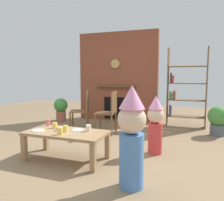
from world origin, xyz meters
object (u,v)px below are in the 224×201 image
paper_plate_front (77,130)px  potted_plant_short (61,108)px  paper_cup_near_right (60,131)px  potted_plant_tall (218,119)px  coffee_table (66,136)px  paper_cup_far_right (65,129)px  dining_chair_left (83,108)px  paper_cup_far_left (48,122)px  bookshelf (184,90)px  paper_cup_near_left (88,128)px  birthday_cake_slice (58,129)px  paper_plate_rear (38,130)px  child_in_pink (155,123)px  dining_chair_middle (110,110)px  paper_cup_center (55,125)px  child_with_cone_hat (132,134)px

paper_plate_front → potted_plant_short: bearing=128.0°
paper_cup_near_right → potted_plant_tall: bearing=47.3°
coffee_table → paper_cup_far_right: 0.11m
paper_plate_front → dining_chair_left: 1.72m
coffee_table → paper_cup_near_right: 0.20m
paper_cup_near_right → paper_cup_far_left: bearing=141.0°
bookshelf → paper_cup_far_left: (-1.99, -2.61, -0.41)m
paper_cup_near_left → potted_plant_tall: 2.85m
coffee_table → birthday_cake_slice: bearing=-173.0°
paper_plate_rear → birthday_cake_slice: size_ratio=1.78×
child_in_pink → dining_chair_left: (-1.78, 0.96, 0.02)m
paper_cup_near_right → paper_cup_far_left: 0.64m
paper_cup_near_left → dining_chair_middle: 1.50m
paper_cup_center → paper_plate_front: size_ratio=0.53×
paper_cup_far_left → paper_plate_rear: 0.36m
paper_cup_far_right → potted_plant_tall: (2.22, 2.25, -0.13)m
coffee_table → dining_chair_middle: 1.61m
paper_cup_far_right → paper_cup_center: bearing=153.2°
paper_cup_far_right → potted_plant_tall: potted_plant_tall is taller
bookshelf → potted_plant_tall: size_ratio=3.10×
paper_cup_far_left → paper_plate_rear: size_ratio=0.57×
paper_cup_center → potted_plant_short: 2.65m
paper_plate_rear → potted_plant_short: bearing=116.4°
paper_cup_far_left → birthday_cake_slice: bearing=-35.5°
paper_cup_near_left → potted_plant_short: bearing=130.9°
coffee_table → birthday_cake_slice: (-0.13, -0.02, 0.10)m
paper_cup_center → child_in_pink: size_ratio=0.09×
potted_plant_tall → child_in_pink: bearing=-124.4°
paper_cup_near_left → child_with_cone_hat: size_ratio=0.08×
paper_cup_far_right → dining_chair_left: 1.80m
paper_cup_far_left → child_with_cone_hat: size_ratio=0.09×
paper_cup_far_left → paper_plate_rear: bearing=-77.9°
coffee_table → potted_plant_short: (-1.65, 2.38, -0.01)m
paper_cup_far_left → paper_cup_far_right: (0.49, -0.26, -0.00)m
paper_plate_front → paper_cup_far_right: bearing=-132.1°
bookshelf → paper_cup_near_right: bookshelf is taller
paper_cup_center → birthday_cake_slice: bearing=-43.6°
dining_chair_middle → paper_plate_rear: bearing=69.0°
child_in_pink → dining_chair_middle: bearing=-69.6°
paper_plate_rear → dining_chair_middle: 1.79m
paper_cup_near_right → paper_cup_center: size_ratio=1.12×
paper_plate_rear → potted_plant_short: size_ratio=0.29×
bookshelf → potted_plant_short: bearing=-171.8°
paper_cup_far_left → potted_plant_tall: bearing=36.3°
paper_cup_far_left → birthday_cake_slice: size_ratio=1.02×
birthday_cake_slice → child_in_pink: child_in_pink is taller
child_with_cone_hat → child_in_pink: (0.07, 1.17, -0.11)m
potted_plant_tall → potted_plant_short: size_ratio=0.99×
potted_plant_short → coffee_table: bearing=-55.3°
dining_chair_left → child_with_cone_hat: bearing=106.8°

